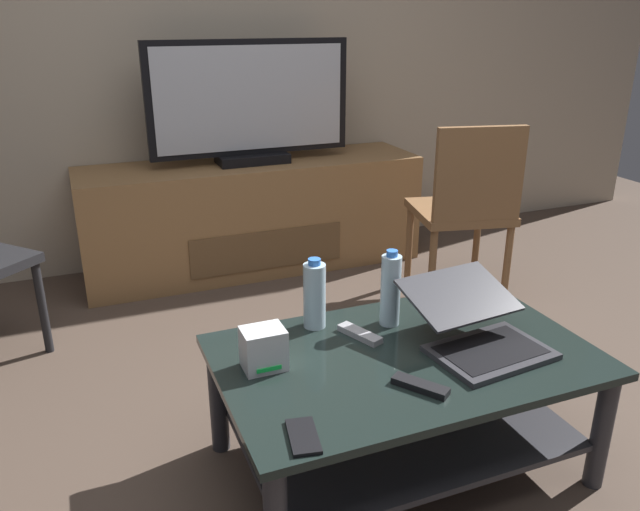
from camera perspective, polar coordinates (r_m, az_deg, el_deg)
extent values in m
plane|color=#4C3D33|center=(2.13, 4.09, -19.38)|extent=(7.68, 7.68, 0.00)
cube|color=#B2A38C|center=(3.71, -11.27, 21.05)|extent=(6.40, 0.12, 2.80)
cube|color=black|center=(1.96, 7.72, -9.08)|extent=(1.13, 0.70, 0.03)
cube|color=#2D2D33|center=(2.10, 7.37, -15.18)|extent=(1.00, 0.62, 0.02)
cylinder|color=#2D2D33|center=(2.16, 24.15, -14.35)|extent=(0.06, 0.06, 0.39)
cylinder|color=#2D2D33|center=(2.15, -9.21, -12.66)|extent=(0.06, 0.06, 0.39)
cylinder|color=#2D2D33|center=(2.53, 14.46, -7.51)|extent=(0.06, 0.06, 0.39)
cube|color=olive|center=(3.61, -6.03, 3.67)|extent=(1.88, 0.51, 0.61)
cube|color=brown|center=(3.41, -4.74, 0.51)|extent=(0.85, 0.01, 0.21)
cube|color=black|center=(3.50, -6.15, 8.75)|extent=(0.38, 0.20, 0.05)
cube|color=black|center=(3.45, -6.36, 13.99)|extent=(1.09, 0.04, 0.60)
cube|color=#B2B7C1|center=(3.43, -6.25, 13.95)|extent=(1.02, 0.01, 0.54)
cube|color=brown|center=(3.21, 12.50, 3.90)|extent=(0.53, 0.53, 0.04)
cube|color=brown|center=(2.97, 14.22, 6.94)|extent=(0.42, 0.13, 0.46)
cylinder|color=brown|center=(3.52, 13.99, 1.20)|extent=(0.04, 0.04, 0.44)
cylinder|color=brown|center=(3.39, 8.06, 0.88)|extent=(0.04, 0.04, 0.44)
cylinder|color=brown|center=(3.20, 16.55, -1.10)|extent=(0.04, 0.04, 0.44)
cylinder|color=brown|center=(3.06, 10.09, -1.55)|extent=(0.04, 0.04, 0.44)
cylinder|color=black|center=(2.93, -23.83, -4.36)|extent=(0.04, 0.04, 0.42)
cube|color=#333338|center=(1.99, 15.17, -8.47)|extent=(0.37, 0.28, 0.02)
cube|color=black|center=(1.98, 15.20, -8.21)|extent=(0.32, 0.22, 0.00)
cube|color=#333338|center=(2.03, 12.47, -3.51)|extent=(0.37, 0.27, 0.09)
cube|color=teal|center=(2.03, 12.54, -3.58)|extent=(0.33, 0.24, 0.07)
cube|color=silver|center=(1.84, -5.14, -8.39)|extent=(0.12, 0.10, 0.12)
cube|color=#19D84C|center=(1.82, -4.62, -10.24)|extent=(0.07, 0.00, 0.01)
cylinder|color=silver|center=(2.04, -0.50, -3.68)|extent=(0.07, 0.07, 0.22)
cylinder|color=blue|center=(1.99, -0.51, -0.57)|extent=(0.04, 0.04, 0.02)
cylinder|color=silver|center=(2.06, 6.40, -3.17)|extent=(0.07, 0.07, 0.24)
cylinder|color=blue|center=(2.01, 6.55, 0.19)|extent=(0.04, 0.04, 0.02)
cube|color=black|center=(1.59, -1.53, -16.05)|extent=(0.09, 0.15, 0.01)
cube|color=black|center=(1.78, 9.08, -11.58)|extent=(0.13, 0.16, 0.02)
cube|color=#99999E|center=(2.02, 3.62, -7.10)|extent=(0.10, 0.16, 0.02)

